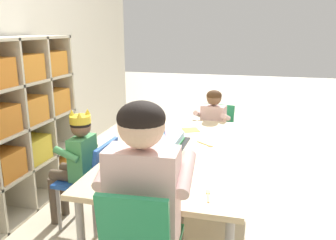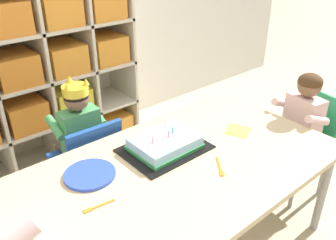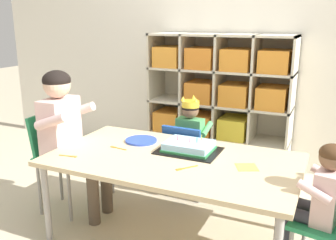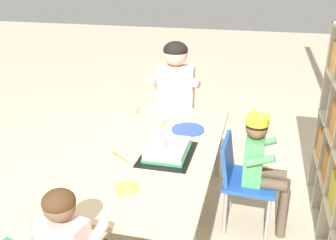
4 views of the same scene
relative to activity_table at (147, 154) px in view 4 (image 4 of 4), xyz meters
The scene contains 12 objects.
ground 0.51m from the activity_table, ahead, with size 16.00×16.00×0.00m, color beige.
activity_table is the anchor object (origin of this frame).
classroom_chair_blue 0.62m from the activity_table, 103.33° to the left, with size 0.35×0.35×0.60m.
child_with_crown 0.71m from the activity_table, 101.04° to the left, with size 0.30×0.31×0.81m.
classroom_chair_adult_side 0.92m from the activity_table, behind, with size 0.36×0.33×0.73m.
adult_helper_seated 0.82m from the activity_table, behind, with size 0.44×0.42×1.05m.
birthday_cake_on_tray 0.17m from the activity_table, 71.09° to the left, with size 0.40×0.30×0.10m.
paper_plate_stack 0.39m from the activity_table, 149.47° to the left, with size 0.22×0.22×0.01m, color blue.
paper_napkin_square 0.46m from the activity_table, ahead, with size 0.12×0.12×0.00m, color #F4DB4C.
fork_scattered_mid_table 0.20m from the activity_table, 43.19° to the right, with size 0.10×0.12×0.00m.
fork_near_cake_tray 0.66m from the activity_table, 157.23° to the right, with size 0.12×0.03×0.00m.
fork_by_napkin 0.41m from the activity_table, behind, with size 0.13×0.03×0.00m.
Camera 4 is at (2.06, 0.64, 1.63)m, focal length 41.51 mm.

